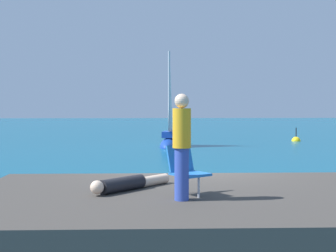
{
  "coord_description": "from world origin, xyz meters",
  "views": [
    {
      "loc": [
        -1.15,
        -10.43,
        2.12
      ],
      "look_at": [
        0.15,
        10.91,
        1.25
      ],
      "focal_mm": 48.3,
      "sensor_mm": 36.0,
      "label": 1
    }
  ],
  "objects_px": {
    "person_sunbather": "(128,183)",
    "marker_buoy": "(296,141)",
    "person_standing": "(182,144)",
    "beach_chair": "(186,168)",
    "sailboat_near": "(170,141)"
  },
  "relations": [
    {
      "from": "sailboat_near",
      "to": "person_sunbather",
      "type": "xyz_separation_m",
      "value": [
        -1.8,
        -16.6,
        0.52
      ]
    },
    {
      "from": "person_sunbather",
      "to": "marker_buoy",
      "type": "bearing_deg",
      "value": 18.15
    },
    {
      "from": "person_sunbather",
      "to": "person_standing",
      "type": "relative_size",
      "value": 0.83
    },
    {
      "from": "person_standing",
      "to": "beach_chair",
      "type": "distance_m",
      "value": 0.61
    },
    {
      "from": "person_sunbather",
      "to": "person_standing",
      "type": "height_order",
      "value": "person_standing"
    },
    {
      "from": "person_standing",
      "to": "marker_buoy",
      "type": "bearing_deg",
      "value": -23.46
    },
    {
      "from": "marker_buoy",
      "to": "person_sunbather",
      "type": "bearing_deg",
      "value": -116.4
    },
    {
      "from": "person_standing",
      "to": "beach_chair",
      "type": "bearing_deg",
      "value": -13.4
    },
    {
      "from": "beach_chair",
      "to": "marker_buoy",
      "type": "xyz_separation_m",
      "value": [
        9.08,
        20.65,
        -1.15
      ]
    },
    {
      "from": "person_standing",
      "to": "marker_buoy",
      "type": "height_order",
      "value": "person_standing"
    },
    {
      "from": "sailboat_near",
      "to": "person_sunbather",
      "type": "relative_size",
      "value": 4.17
    },
    {
      "from": "beach_chair",
      "to": "marker_buoy",
      "type": "distance_m",
      "value": 22.59
    },
    {
      "from": "sailboat_near",
      "to": "marker_buoy",
      "type": "xyz_separation_m",
      "value": [
        8.23,
        3.59,
        -0.3
      ]
    },
    {
      "from": "marker_buoy",
      "to": "beach_chair",
      "type": "bearing_deg",
      "value": -113.73
    },
    {
      "from": "sailboat_near",
      "to": "beach_chair",
      "type": "distance_m",
      "value": 17.11
    }
  ]
}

